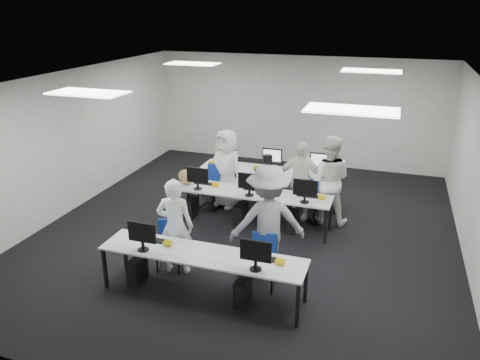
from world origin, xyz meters
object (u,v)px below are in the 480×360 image
(student_1, at_px, (329,180))
(student_0, at_px, (175,227))
(desk_mid, at_px, (252,194))
(chair_3, at_px, (263,201))
(chair_2, at_px, (210,196))
(chair_0, at_px, (169,253))
(student_2, at_px, (227,169))
(chair_4, at_px, (304,208))
(desk_front, at_px, (202,256))
(student_3, at_px, (300,180))
(chair_6, at_px, (260,197))
(chair_5, at_px, (221,190))
(photographer, at_px, (268,222))
(chair_7, at_px, (315,206))
(chair_1, at_px, (262,271))

(student_1, bearing_deg, student_0, 51.92)
(student_0, bearing_deg, desk_mid, -119.26)
(chair_3, bearing_deg, desk_mid, -80.37)
(chair_2, height_order, student_1, student_1)
(chair_0, distance_m, student_2, 2.84)
(chair_4, bearing_deg, desk_mid, -168.57)
(desk_front, distance_m, student_3, 3.38)
(desk_mid, relative_size, student_3, 1.91)
(chair_2, relative_size, chair_6, 0.94)
(chair_5, bearing_deg, photographer, -52.25)
(chair_3, relative_size, chair_6, 1.12)
(chair_7, relative_size, student_2, 0.51)
(photographer, bearing_deg, chair_7, -122.99)
(chair_1, distance_m, student_2, 3.32)
(chair_0, distance_m, chair_5, 2.93)
(chair_3, relative_size, student_3, 0.58)
(desk_mid, xyz_separation_m, student_0, (-0.69, -2.08, 0.15))
(desk_mid, relative_size, chair_4, 3.71)
(chair_0, bearing_deg, chair_5, 75.25)
(desk_front, height_order, student_0, student_0)
(student_0, distance_m, student_2, 2.86)
(chair_5, relative_size, student_1, 0.52)
(chair_3, bearing_deg, student_2, -176.20)
(chair_4, bearing_deg, chair_6, 146.24)
(chair_6, distance_m, photographer, 2.75)
(chair_1, xyz_separation_m, student_2, (-1.62, 2.84, 0.61))
(desk_mid, xyz_separation_m, chair_7, (1.17, 0.75, -0.40))
(desk_front, relative_size, student_1, 1.73)
(chair_3, bearing_deg, chair_1, -57.61)
(desk_mid, bearing_deg, desk_front, -90.00)
(chair_4, xyz_separation_m, photographer, (-0.18, -2.24, 0.69))
(chair_0, xyz_separation_m, student_1, (2.29, 2.67, 0.67))
(chair_3, relative_size, chair_7, 1.09)
(chair_5, distance_m, photographer, 3.24)
(student_3, bearing_deg, chair_0, -122.42)
(desk_front, height_order, chair_2, chair_2)
(chair_6, xyz_separation_m, student_1, (1.48, -0.16, 0.65))
(chair_4, height_order, photographer, photographer)
(chair_7, bearing_deg, chair_1, -111.69)
(chair_2, distance_m, chair_6, 1.11)
(chair_6, height_order, student_2, student_2)
(chair_6, xyz_separation_m, student_3, (0.90, -0.16, 0.56))
(photographer, bearing_deg, chair_0, -13.39)
(desk_front, distance_m, chair_6, 3.46)
(desk_front, bearing_deg, chair_1, 33.86)
(chair_2, relative_size, student_1, 0.45)
(desk_front, distance_m, chair_0, 1.14)
(chair_2, bearing_deg, student_3, 10.07)
(student_2, bearing_deg, student_0, -63.21)
(desk_mid, bearing_deg, student_1, 25.36)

